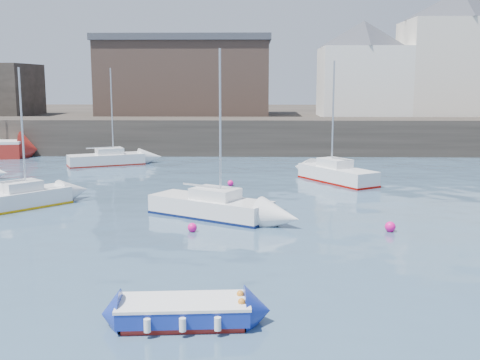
{
  "coord_description": "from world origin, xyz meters",
  "views": [
    {
      "loc": [
        0.65,
        -16.65,
        6.3
      ],
      "look_at": [
        0.0,
        12.0,
        1.5
      ],
      "focal_mm": 45.0,
      "sensor_mm": 36.0,
      "label": 1
    }
  ],
  "objects_px": {
    "sailboat_f": "(337,174)",
    "sailboat_h": "(107,159)",
    "blue_dinghy": "(184,311)",
    "buoy_far": "(231,186)",
    "sailboat_b": "(211,206)",
    "buoy_mid": "(390,231)",
    "sailboat_a": "(17,199)",
    "buoy_near": "(192,232)"
  },
  "relations": [
    {
      "from": "blue_dinghy",
      "to": "buoy_near",
      "type": "xyz_separation_m",
      "value": [
        -0.76,
        9.65,
        -0.36
      ]
    },
    {
      "from": "sailboat_b",
      "to": "buoy_near",
      "type": "bearing_deg",
      "value": -101.85
    },
    {
      "from": "blue_dinghy",
      "to": "sailboat_h",
      "type": "distance_m",
      "value": 30.71
    },
    {
      "from": "buoy_far",
      "to": "sailboat_f",
      "type": "bearing_deg",
      "value": 12.2
    },
    {
      "from": "sailboat_a",
      "to": "sailboat_h",
      "type": "xyz_separation_m",
      "value": [
        0.75,
        15.24,
        -0.02
      ]
    },
    {
      "from": "buoy_near",
      "to": "buoy_mid",
      "type": "xyz_separation_m",
      "value": [
        8.31,
        0.21,
        0.0
      ]
    },
    {
      "from": "sailboat_a",
      "to": "sailboat_b",
      "type": "height_order",
      "value": "sailboat_b"
    },
    {
      "from": "sailboat_b",
      "to": "sailboat_h",
      "type": "bearing_deg",
      "value": 117.98
    },
    {
      "from": "buoy_near",
      "to": "buoy_far",
      "type": "xyz_separation_m",
      "value": [
        1.18,
        11.07,
        0.0
      ]
    },
    {
      "from": "sailboat_h",
      "to": "buoy_far",
      "type": "relative_size",
      "value": 19.79
    },
    {
      "from": "sailboat_b",
      "to": "buoy_mid",
      "type": "height_order",
      "value": "sailboat_b"
    },
    {
      "from": "sailboat_h",
      "to": "sailboat_f",
      "type": "bearing_deg",
      "value": -23.96
    },
    {
      "from": "buoy_far",
      "to": "sailboat_h",
      "type": "bearing_deg",
      "value": 138.08
    },
    {
      "from": "buoy_mid",
      "to": "sailboat_a",
      "type": "bearing_deg",
      "value": 166.43
    },
    {
      "from": "sailboat_a",
      "to": "blue_dinghy",
      "type": "bearing_deg",
      "value": -54.91
    },
    {
      "from": "sailboat_f",
      "to": "buoy_mid",
      "type": "relative_size",
      "value": 16.59
    },
    {
      "from": "sailboat_a",
      "to": "buoy_far",
      "type": "distance_m",
      "value": 12.28
    },
    {
      "from": "sailboat_f",
      "to": "buoy_near",
      "type": "height_order",
      "value": "sailboat_f"
    },
    {
      "from": "sailboat_b",
      "to": "buoy_far",
      "type": "xyz_separation_m",
      "value": [
        0.6,
        8.29,
        -0.5
      ]
    },
    {
      "from": "buoy_near",
      "to": "buoy_far",
      "type": "relative_size",
      "value": 1.09
    },
    {
      "from": "sailboat_f",
      "to": "sailboat_h",
      "type": "height_order",
      "value": "sailboat_f"
    },
    {
      "from": "sailboat_f",
      "to": "buoy_near",
      "type": "relative_size",
      "value": 18.91
    },
    {
      "from": "sailboat_b",
      "to": "buoy_mid",
      "type": "bearing_deg",
      "value": -18.41
    },
    {
      "from": "blue_dinghy",
      "to": "sailboat_f",
      "type": "xyz_separation_m",
      "value": [
        6.99,
        22.14,
        0.16
      ]
    },
    {
      "from": "buoy_near",
      "to": "buoy_mid",
      "type": "height_order",
      "value": "buoy_mid"
    },
    {
      "from": "blue_dinghy",
      "to": "sailboat_a",
      "type": "relative_size",
      "value": 0.51
    },
    {
      "from": "sailboat_b",
      "to": "sailboat_f",
      "type": "distance_m",
      "value": 12.07
    },
    {
      "from": "blue_dinghy",
      "to": "buoy_near",
      "type": "bearing_deg",
      "value": 94.49
    },
    {
      "from": "sailboat_f",
      "to": "sailboat_h",
      "type": "xyz_separation_m",
      "value": [
        -16.13,
        7.17,
        -0.06
      ]
    },
    {
      "from": "blue_dinghy",
      "to": "sailboat_b",
      "type": "xyz_separation_m",
      "value": [
        -0.17,
        12.44,
        0.14
      ]
    },
    {
      "from": "sailboat_f",
      "to": "buoy_mid",
      "type": "xyz_separation_m",
      "value": [
        0.56,
        -12.28,
        -0.52
      ]
    },
    {
      "from": "sailboat_f",
      "to": "sailboat_h",
      "type": "distance_m",
      "value": 17.65
    },
    {
      "from": "blue_dinghy",
      "to": "buoy_near",
      "type": "distance_m",
      "value": 9.69
    },
    {
      "from": "sailboat_h",
      "to": "buoy_mid",
      "type": "xyz_separation_m",
      "value": [
        16.69,
        -19.45,
        -0.46
      ]
    },
    {
      "from": "blue_dinghy",
      "to": "buoy_near",
      "type": "height_order",
      "value": "blue_dinghy"
    },
    {
      "from": "sailboat_b",
      "to": "buoy_near",
      "type": "distance_m",
      "value": 2.89
    },
    {
      "from": "buoy_near",
      "to": "buoy_far",
      "type": "bearing_deg",
      "value": 83.9
    },
    {
      "from": "sailboat_b",
      "to": "sailboat_f",
      "type": "height_order",
      "value": "sailboat_b"
    },
    {
      "from": "blue_dinghy",
      "to": "sailboat_a",
      "type": "distance_m",
      "value": 17.2
    },
    {
      "from": "sailboat_f",
      "to": "buoy_mid",
      "type": "bearing_deg",
      "value": -87.39
    },
    {
      "from": "sailboat_f",
      "to": "buoy_far",
      "type": "bearing_deg",
      "value": -167.8
    },
    {
      "from": "sailboat_a",
      "to": "buoy_mid",
      "type": "bearing_deg",
      "value": -13.57
    }
  ]
}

